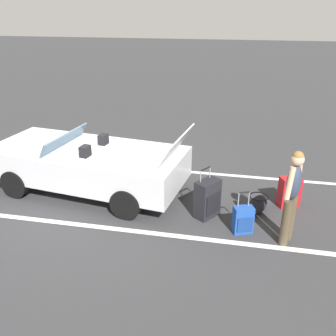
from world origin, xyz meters
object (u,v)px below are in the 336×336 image
(convertible_car, at_px, (80,163))
(suitcase_medium_bright, at_px, (289,192))
(suitcase_large_black, at_px, (208,199))
(suitcase_small_carryon, at_px, (243,220))
(duffel_bag, at_px, (258,204))
(traveler_person, at_px, (292,193))

(convertible_car, relative_size, suitcase_medium_bright, 7.09)
(convertible_car, relative_size, suitcase_large_black, 4.50)
(convertible_car, distance_m, suitcase_small_carryon, 3.67)
(suitcase_medium_bright, height_order, suitcase_small_carryon, suitcase_small_carryon)
(duffel_bag, bearing_deg, suitcase_large_black, 20.64)
(suitcase_large_black, distance_m, suitcase_small_carryon, 0.80)
(suitcase_small_carryon, xyz_separation_m, traveler_person, (-0.72, 0.14, 0.68))
(suitcase_medium_bright, distance_m, suitcase_small_carryon, 1.44)
(suitcase_large_black, distance_m, suitcase_medium_bright, 1.71)
(convertible_car, distance_m, suitcase_medium_bright, 4.39)
(suitcase_medium_bright, relative_size, suitcase_small_carryon, 0.80)
(suitcase_large_black, bearing_deg, traveler_person, 12.66)
(suitcase_small_carryon, relative_size, duffel_bag, 1.10)
(suitcase_large_black, bearing_deg, convertible_car, -158.42)
(suitcase_small_carryon, height_order, duffel_bag, suitcase_small_carryon)
(convertible_car, height_order, duffel_bag, convertible_car)
(suitcase_medium_bright, relative_size, traveler_person, 0.38)
(suitcase_small_carryon, xyz_separation_m, duffel_bag, (-0.29, -0.78, -0.09))
(suitcase_small_carryon, bearing_deg, duffel_bag, 138.98)
(duffel_bag, distance_m, traveler_person, 1.28)
(traveler_person, bearing_deg, suitcase_large_black, 4.03)
(duffel_bag, relative_size, traveler_person, 0.43)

